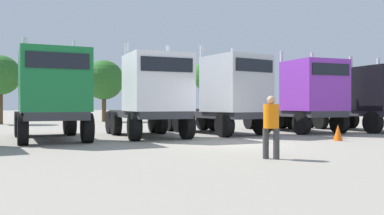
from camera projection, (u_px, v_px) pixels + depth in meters
The scene contains 11 objects.
ground at pixel (235, 144), 14.74m from camera, with size 200.00×200.00×0.00m, color gray.
semi_truck_green at pixel (52, 94), 15.78m from camera, with size 2.74×6.50×4.05m.
semi_truck_white at pixel (153, 95), 17.30m from camera, with size 2.56×5.73×4.08m.
semi_truck_silver at pixel (228, 94), 19.25m from camera, with size 3.55×6.35×4.24m.
semi_truck_purple at pixel (306, 96), 20.66m from camera, with size 2.73×6.26×4.17m.
semi_truck_black at pixel (371, 98), 21.56m from camera, with size 2.75×6.39×3.97m.
visitor_in_hivis at pixel (271, 122), 10.60m from camera, with size 0.56×0.56×1.64m.
traffic_cone_near at pixel (338, 133), 16.02m from camera, with size 0.36×0.36×0.64m, color #F2590C.
oak_far_left at pixel (0, 75), 29.45m from camera, with size 2.87×2.87×5.00m.
oak_far_centre at pixel (104, 80), 34.10m from camera, with size 3.30×3.30×5.14m.
oak_far_right at pixel (211, 76), 41.28m from camera, with size 3.53×3.53×6.11m.
Camera 1 is at (-7.15, -12.97, 1.41)m, focal length 38.25 mm.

